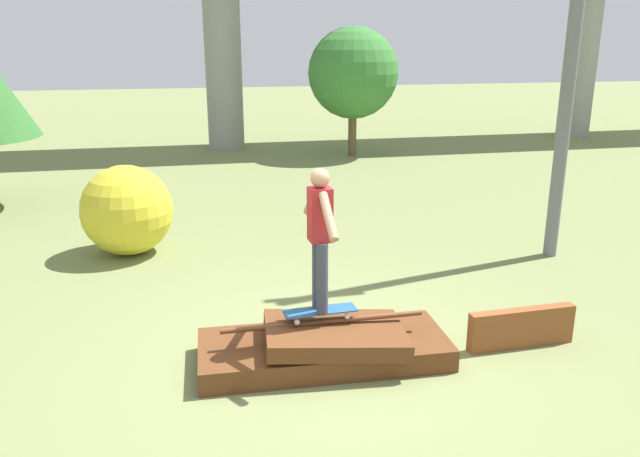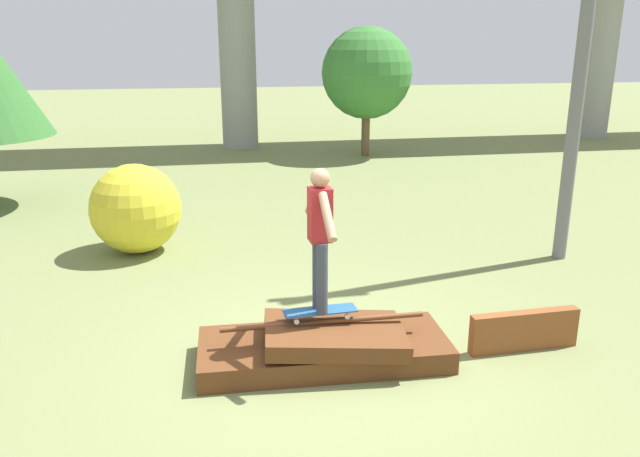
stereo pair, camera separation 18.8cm
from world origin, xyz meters
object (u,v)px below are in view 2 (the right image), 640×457
object	(u,v)px
utility_pole	(588,3)
bush_yellow_flowering	(136,209)
skater	(320,231)
tree_behind_left	(367,73)
skateboard	(320,311)

from	to	relation	value
utility_pole	bush_yellow_flowering	xyz separation A→B (m)	(-6.47, 1.50, -3.04)
skater	tree_behind_left	world-z (taller)	tree_behind_left
bush_yellow_flowering	utility_pole	bearing A→B (deg)	-13.07
tree_behind_left	bush_yellow_flowering	xyz separation A→B (m)	(-5.74, -7.74, -1.64)
utility_pole	skateboard	bearing A→B (deg)	-149.73
skateboard	skater	size ratio (longest dim) A/B	0.52
skateboard	skater	xyz separation A→B (m)	(0.00, 0.00, 0.87)
skater	utility_pole	size ratio (longest dim) A/B	0.21
tree_behind_left	utility_pole	bearing A→B (deg)	-85.50
skater	tree_behind_left	size ratio (longest dim) A/B	0.41
skater	bush_yellow_flowering	world-z (taller)	skater
skateboard	bush_yellow_flowering	world-z (taller)	bush_yellow_flowering
utility_pole	bush_yellow_flowering	distance (m)	7.30
skateboard	tree_behind_left	xyz separation A→B (m)	(3.53, 11.72, 1.80)
skateboard	tree_behind_left	size ratio (longest dim) A/B	0.21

